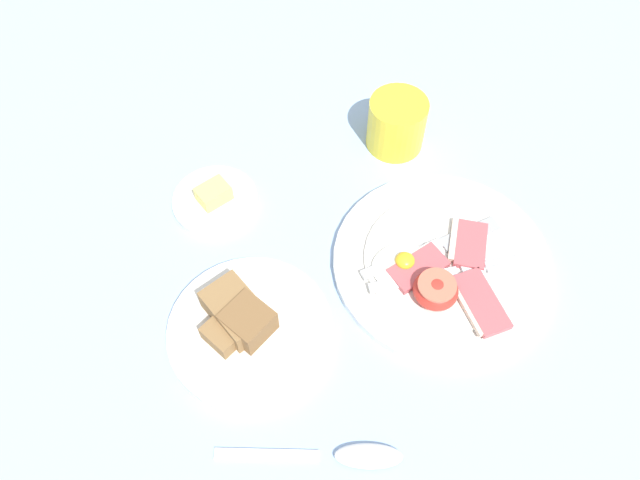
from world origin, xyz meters
TOP-DOWN VIEW (x-y plane):
  - ground_plane at (0.00, 0.00)m, footprint 3.00×3.00m
  - breakfast_plate at (0.06, -0.02)m, footprint 0.26×0.26m
  - bread_plate at (-0.18, 0.01)m, footprint 0.19×0.19m
  - sugar_cup at (0.11, 0.18)m, footprint 0.08×0.08m
  - butter_dish at (-0.15, 0.20)m, footprint 0.11×0.11m
  - teaspoon_by_saucer at (-0.15, -0.16)m, footprint 0.18×0.11m

SIDE VIEW (x-z plane):
  - ground_plane at x=0.00m, z-range 0.00..0.00m
  - teaspoon_by_saucer at x=-0.15m, z-range 0.00..0.01m
  - butter_dish at x=-0.15m, z-range -0.01..0.02m
  - breakfast_plate at x=0.06m, z-range -0.01..0.03m
  - bread_plate at x=-0.18m, z-range -0.01..0.04m
  - sugar_cup at x=0.11m, z-range 0.00..0.08m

